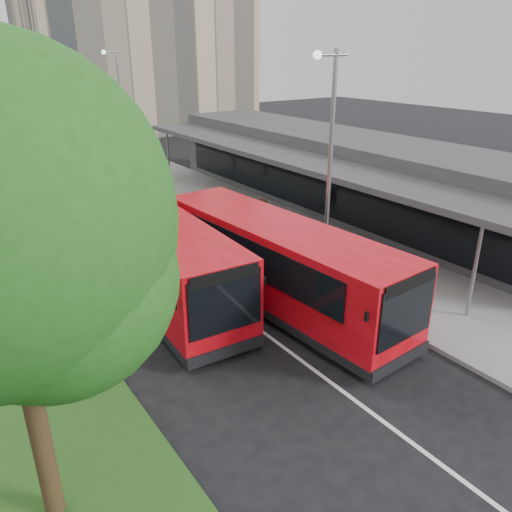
# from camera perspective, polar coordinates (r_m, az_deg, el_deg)

# --- Properties ---
(ground) EXTENTS (120.00, 120.00, 0.00)m
(ground) POSITION_cam_1_polar(r_m,az_deg,el_deg) (15.58, 1.00, -8.84)
(ground) COLOR black
(ground) RESTS_ON ground
(pavement) EXTENTS (5.00, 80.00, 0.15)m
(pavement) POSITION_cam_1_polar(r_m,az_deg,el_deg) (34.67, -10.37, 8.78)
(pavement) COLOR slate
(pavement) RESTS_ON ground
(lane_centre_line) EXTENTS (0.12, 70.00, 0.01)m
(lane_centre_line) POSITION_cam_1_polar(r_m,az_deg,el_deg) (28.13, -17.14, 4.78)
(lane_centre_line) COLOR silver
(lane_centre_line) RESTS_ON ground
(kerb_dashes) EXTENTS (0.12, 56.00, 0.01)m
(kerb_dashes) POSITION_cam_1_polar(r_m,az_deg,el_deg) (32.80, -13.92, 7.58)
(kerb_dashes) COLOR silver
(kerb_dashes) RESTS_ON ground
(office_block) EXTENTS (22.00, 12.00, 18.00)m
(office_block) POSITION_cam_1_polar(r_m,az_deg,el_deg) (57.11, -13.30, 22.90)
(office_block) COLOR tan
(office_block) RESTS_ON ground
(station_building) EXTENTS (7.70, 26.00, 4.00)m
(station_building) POSITION_cam_1_polar(r_m,az_deg,el_deg) (27.15, 9.99, 9.29)
(station_building) COLOR #323134
(station_building) RESTS_ON ground
(lamp_post_near) EXTENTS (1.44, 0.28, 8.00)m
(lamp_post_near) POSITION_cam_1_polar(r_m,az_deg,el_deg) (17.79, 8.30, 11.32)
(lamp_post_near) COLOR gray
(lamp_post_near) RESTS_ON pavement
(lamp_post_far) EXTENTS (1.44, 0.28, 8.00)m
(lamp_post_far) POSITION_cam_1_polar(r_m,az_deg,el_deg) (35.04, -15.26, 16.24)
(lamp_post_far) COLOR gray
(lamp_post_far) RESTS_ON pavement
(bus_main) EXTENTS (3.23, 10.38, 2.90)m
(bus_main) POSITION_cam_1_polar(r_m,az_deg,el_deg) (16.65, 2.51, -0.93)
(bus_main) COLOR red
(bus_main) RESTS_ON ground
(bus_second) EXTENTS (3.17, 10.31, 2.88)m
(bus_second) POSITION_cam_1_polar(r_m,az_deg,el_deg) (17.69, -11.21, 0.07)
(bus_second) COLOR red
(bus_second) RESTS_ON ground
(litter_bin) EXTENTS (0.69, 0.69, 1.01)m
(litter_bin) POSITION_cam_1_polar(r_m,az_deg,el_deg) (25.10, 0.66, 5.26)
(litter_bin) COLOR #3E2219
(litter_bin) RESTS_ON pavement
(bollard) EXTENTS (0.20, 0.20, 1.06)m
(bollard) POSITION_cam_1_polar(r_m,az_deg,el_deg) (31.31, -10.19, 8.47)
(bollard) COLOR yellow
(bollard) RESTS_ON pavement
(car_near) EXTENTS (2.69, 4.27, 1.35)m
(car_near) POSITION_cam_1_polar(r_m,az_deg,el_deg) (49.50, -22.95, 12.19)
(car_near) COLOR #5A170C
(car_near) RESTS_ON ground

